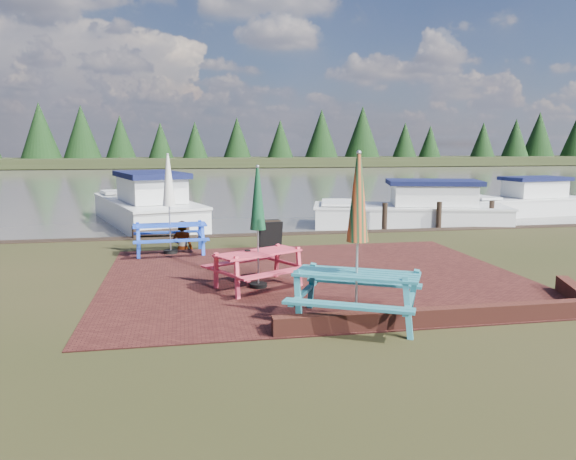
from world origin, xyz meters
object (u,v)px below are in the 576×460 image
(boat_near, at_px, (414,212))
(picnic_table_teal, at_px, (357,265))
(boat_far, at_px, (523,203))
(jetty, at_px, (165,217))
(picnic_table_blue, at_px, (170,220))
(boat_jetty, at_px, (147,207))
(person, at_px, (182,221))
(picnic_table_red, at_px, (258,246))
(chalkboard, at_px, (270,238))

(boat_near, bearing_deg, picnic_table_teal, 167.58)
(boat_far, bearing_deg, jetty, 82.69)
(picnic_table_teal, bearing_deg, picnic_table_blue, 142.78)
(jetty, distance_m, boat_far, 15.32)
(boat_jetty, bearing_deg, picnic_table_teal, -90.27)
(picnic_table_blue, height_order, boat_jetty, picnic_table_blue)
(boat_jetty, distance_m, boat_far, 16.01)
(boat_jetty, bearing_deg, person, -95.54)
(picnic_table_blue, bearing_deg, picnic_table_red, -69.48)
(boat_near, bearing_deg, picnic_table_red, 155.73)
(boat_far, bearing_deg, picnic_table_teal, 131.06)
(jetty, bearing_deg, picnic_table_blue, -87.14)
(chalkboard, height_order, boat_far, boat_far)
(jetty, xyz_separation_m, boat_far, (15.32, 0.14, 0.24))
(picnic_table_red, bearing_deg, chalkboard, 48.54)
(picnic_table_teal, relative_size, person, 1.75)
(boat_jetty, distance_m, person, 6.73)
(picnic_table_teal, distance_m, person, 7.62)
(picnic_table_teal, height_order, boat_far, picnic_table_teal)
(jetty, xyz_separation_m, boat_jetty, (-0.68, 0.20, 0.36))
(boat_far, bearing_deg, chalkboard, 114.60)
(chalkboard, xyz_separation_m, boat_near, (6.29, 5.43, -0.10))
(picnic_table_red, height_order, jetty, picnic_table_red)
(picnic_table_red, height_order, person, picnic_table_red)
(picnic_table_blue, xyz_separation_m, boat_far, (14.97, 7.12, -0.57))
(picnic_table_teal, xyz_separation_m, jetty, (-3.45, 13.48, -0.85))
(picnic_table_teal, xyz_separation_m, boat_far, (11.88, 13.62, -0.62))
(boat_near, bearing_deg, picnic_table_blue, 132.61)
(picnic_table_teal, xyz_separation_m, boat_jetty, (-4.13, 13.68, -0.49))
(jetty, height_order, boat_far, boat_far)
(boat_jetty, bearing_deg, boat_far, -17.28)
(boat_far, bearing_deg, boat_near, 104.05)
(jetty, bearing_deg, boat_jetty, 163.47)
(chalkboard, distance_m, jetty, 8.29)
(jetty, height_order, boat_near, boat_near)
(boat_far, bearing_deg, picnic_table_red, 122.32)
(picnic_table_teal, height_order, chalkboard, picnic_table_teal)
(picnic_table_teal, height_order, jetty, picnic_table_teal)
(picnic_table_blue, relative_size, jetty, 0.29)
(picnic_table_teal, distance_m, boat_jetty, 14.30)
(boat_near, distance_m, person, 9.47)
(boat_far, bearing_deg, boat_jetty, 81.94)
(picnic_table_teal, height_order, picnic_table_red, picnic_table_teal)
(boat_jetty, height_order, boat_far, boat_jetty)
(chalkboard, relative_size, boat_near, 0.12)
(boat_jetty, relative_size, boat_far, 1.36)
(picnic_table_blue, distance_m, chalkboard, 2.71)
(boat_jetty, relative_size, person, 5.21)
(jetty, height_order, person, person)
(chalkboard, bearing_deg, boat_near, 34.61)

